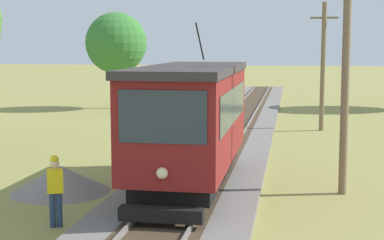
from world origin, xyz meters
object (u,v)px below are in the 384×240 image
at_px(red_tram, 192,120).
at_px(track_worker, 55,188).
at_px(utility_pole_mid, 323,65).
at_px(gravel_pile, 60,179).
at_px(utility_pole_near_tram, 346,63).
at_px(tree_right_far, 116,43).

bearing_deg(red_tram, track_worker, -123.78).
height_order(utility_pole_mid, gravel_pile, utility_pole_mid).
relative_size(utility_pole_near_tram, tree_right_far, 1.13).
xyz_separation_m(utility_pole_near_tram, gravel_pile, (-8.40, -1.40, -3.50)).
xyz_separation_m(red_tram, tree_right_far, (-9.23, 22.60, 2.38)).
bearing_deg(tree_right_far, utility_pole_mid, -32.80).
distance_m(utility_pole_mid, track_worker, 19.30).
xyz_separation_m(gravel_pile, tree_right_far, (-5.32, 23.31, 4.17)).
relative_size(utility_pole_mid, track_worker, 3.70).
bearing_deg(tree_right_far, utility_pole_near_tram, -57.94).
distance_m(utility_pole_near_tram, track_worker, 9.05).
bearing_deg(red_tram, utility_pole_near_tram, 8.68).
distance_m(gravel_pile, track_worker, 3.56).
height_order(track_worker, tree_right_far, tree_right_far).
xyz_separation_m(red_tram, utility_pole_mid, (4.50, 13.76, 1.21)).
distance_m(red_tram, gravel_pile, 4.36).
distance_m(gravel_pile, tree_right_far, 24.27).
relative_size(red_tram, utility_pole_mid, 1.29).
bearing_deg(tree_right_far, red_tram, -67.79).
bearing_deg(track_worker, utility_pole_mid, -45.63).
bearing_deg(tree_right_far, track_worker, -76.16).
distance_m(red_tram, tree_right_far, 24.53).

